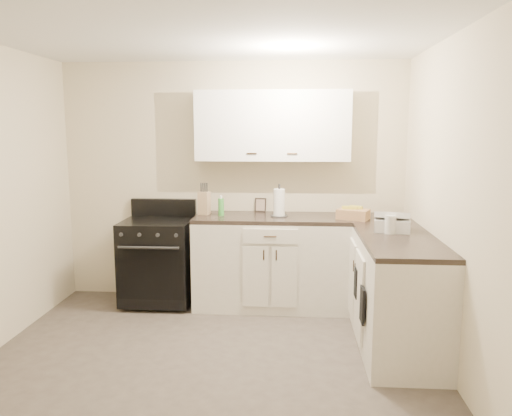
# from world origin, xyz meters

# --- Properties ---
(floor) EXTENTS (3.60, 3.60, 0.00)m
(floor) POSITION_xyz_m (0.00, 0.00, 0.00)
(floor) COLOR #473F38
(floor) RESTS_ON ground
(ceiling) EXTENTS (3.60, 3.60, 0.00)m
(ceiling) POSITION_xyz_m (0.00, 0.00, 2.50)
(ceiling) COLOR white
(ceiling) RESTS_ON wall_back
(wall_back) EXTENTS (3.60, 0.00, 3.60)m
(wall_back) POSITION_xyz_m (0.00, 1.80, 1.25)
(wall_back) COLOR beige
(wall_back) RESTS_ON ground
(wall_right) EXTENTS (0.00, 3.60, 3.60)m
(wall_right) POSITION_xyz_m (1.80, 0.00, 1.25)
(wall_right) COLOR beige
(wall_right) RESTS_ON ground
(wall_front) EXTENTS (3.60, 0.00, 3.60)m
(wall_front) POSITION_xyz_m (0.00, -1.80, 1.25)
(wall_front) COLOR beige
(wall_front) RESTS_ON ground
(base_cabinets_back) EXTENTS (1.55, 0.60, 0.90)m
(base_cabinets_back) POSITION_xyz_m (0.43, 1.50, 0.45)
(base_cabinets_back) COLOR silver
(base_cabinets_back) RESTS_ON floor
(base_cabinets_right) EXTENTS (0.60, 1.90, 0.90)m
(base_cabinets_right) POSITION_xyz_m (1.50, 0.85, 0.45)
(base_cabinets_right) COLOR silver
(base_cabinets_right) RESTS_ON floor
(countertop_back) EXTENTS (1.55, 0.60, 0.04)m
(countertop_back) POSITION_xyz_m (0.43, 1.50, 0.92)
(countertop_back) COLOR black
(countertop_back) RESTS_ON base_cabinets_back
(countertop_right) EXTENTS (0.60, 1.90, 0.04)m
(countertop_right) POSITION_xyz_m (1.50, 0.85, 0.92)
(countertop_right) COLOR black
(countertop_right) RESTS_ON base_cabinets_right
(upper_cabinets) EXTENTS (1.55, 0.30, 0.70)m
(upper_cabinets) POSITION_xyz_m (0.43, 1.65, 1.84)
(upper_cabinets) COLOR white
(upper_cabinets) RESTS_ON wall_back
(stove) EXTENTS (0.70, 0.60, 0.85)m
(stove) POSITION_xyz_m (-0.75, 1.48, 0.46)
(stove) COLOR black
(stove) RESTS_ON floor
(knife_block) EXTENTS (0.13, 0.12, 0.23)m
(knife_block) POSITION_xyz_m (-0.27, 1.56, 1.06)
(knife_block) COLOR tan
(knife_block) RESTS_ON countertop_back
(paper_towel) EXTENTS (0.14, 0.14, 0.28)m
(paper_towel) POSITION_xyz_m (0.50, 1.49, 1.08)
(paper_towel) COLOR white
(paper_towel) RESTS_ON countertop_back
(soap_bottle) EXTENTS (0.08, 0.08, 0.18)m
(soap_bottle) POSITION_xyz_m (-0.09, 1.49, 1.03)
(soap_bottle) COLOR green
(soap_bottle) RESTS_ON countertop_back
(picture_frame) EXTENTS (0.12, 0.06, 0.15)m
(picture_frame) POSITION_xyz_m (0.30, 1.76, 1.01)
(picture_frame) COLOR black
(picture_frame) RESTS_ON countertop_back
(wicker_basket) EXTENTS (0.35, 0.29, 0.10)m
(wicker_basket) POSITION_xyz_m (1.23, 1.39, 0.99)
(wicker_basket) COLOR #A87D4F
(wicker_basket) RESTS_ON countertop_right
(countertop_grill) EXTENTS (0.34, 0.33, 0.11)m
(countertop_grill) POSITION_xyz_m (1.50, 0.85, 0.99)
(countertop_grill) COLOR white
(countertop_grill) RESTS_ON countertop_right
(glass_jar) EXTENTS (0.10, 0.10, 0.15)m
(glass_jar) POSITION_xyz_m (1.45, 0.74, 1.02)
(glass_jar) COLOR silver
(glass_jar) RESTS_ON countertop_right
(oven_mitt_near) EXTENTS (0.02, 0.16, 0.28)m
(oven_mitt_near) POSITION_xyz_m (1.18, 0.27, 0.47)
(oven_mitt_near) COLOR black
(oven_mitt_near) RESTS_ON base_cabinets_right
(oven_mitt_far) EXTENTS (0.02, 0.14, 0.25)m
(oven_mitt_far) POSITION_xyz_m (1.18, 0.67, 0.52)
(oven_mitt_far) COLOR black
(oven_mitt_far) RESTS_ON base_cabinets_right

